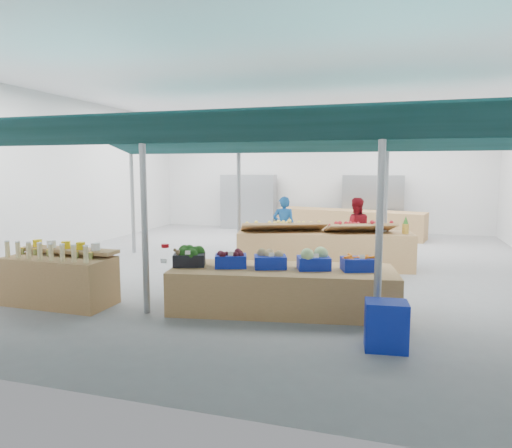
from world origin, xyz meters
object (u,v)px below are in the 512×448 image
object	(u,v)px
fruit_counter	(324,250)
vendor_left	(284,227)
bottle_shelf	(61,278)
veg_counter	(282,289)
crate_stack	(386,326)
vendor_right	(355,229)

from	to	relation	value
fruit_counter	vendor_left	world-z (taller)	vendor_left
bottle_shelf	vendor_left	bearing A→B (deg)	63.66
bottle_shelf	veg_counter	bearing A→B (deg)	11.81
bottle_shelf	veg_counter	distance (m)	3.70
fruit_counter	crate_stack	distance (m)	4.71
crate_stack	vendor_right	world-z (taller)	vendor_right
bottle_shelf	vendor_right	world-z (taller)	vendor_right
veg_counter	crate_stack	distance (m)	2.00
veg_counter	fruit_counter	distance (m)	3.31
bottle_shelf	vendor_right	xyz separation A→B (m)	(4.42, 5.11, 0.34)
vendor_left	vendor_right	distance (m)	1.80
bottle_shelf	crate_stack	xyz separation A→B (m)	(5.25, -0.48, -0.13)
crate_stack	fruit_counter	bearing A→B (deg)	107.65
fruit_counter	vendor_right	xyz separation A→B (m)	(0.60, 1.10, 0.36)
bottle_shelf	vendor_left	distance (m)	5.75
bottle_shelf	vendor_left	xyz separation A→B (m)	(2.62, 5.11, 0.34)
fruit_counter	vendor_right	size ratio (longest dim) A/B	2.50
veg_counter	vendor_left	size ratio (longest dim) A/B	2.27
crate_stack	vendor_right	xyz separation A→B (m)	(-0.83, 5.59, 0.47)
fruit_counter	vendor_right	distance (m)	1.30
fruit_counter	crate_stack	bearing A→B (deg)	-83.21
bottle_shelf	fruit_counter	xyz separation A→B (m)	(3.82, 4.01, -0.02)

